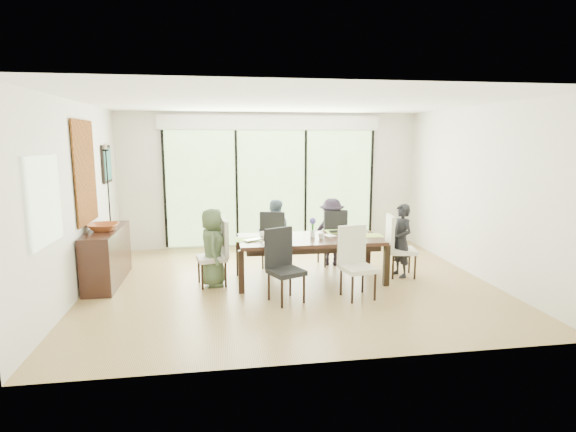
{
  "coord_description": "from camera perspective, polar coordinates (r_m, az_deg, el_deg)",
  "views": [
    {
      "loc": [
        -1.04,
        -6.52,
        2.17
      ],
      "look_at": [
        0.0,
        0.25,
        1.0
      ],
      "focal_mm": 28.0,
      "sensor_mm": 36.0,
      "label": 1
    }
  ],
  "objects": [
    {
      "name": "floor",
      "position": [
        6.95,
        0.32,
        -8.54
      ],
      "size": [
        6.0,
        5.0,
        0.01
      ],
      "primitive_type": "cube",
      "color": "brown",
      "rests_on": "ground"
    },
    {
      "name": "ceiling",
      "position": [
        6.62,
        0.34,
        14.33
      ],
      "size": [
        6.0,
        5.0,
        0.01
      ],
      "primitive_type": "cube",
      "color": "white",
      "rests_on": "wall_back"
    },
    {
      "name": "wall_back",
      "position": [
        9.13,
        -2.15,
        4.53
      ],
      "size": [
        6.0,
        0.02,
        2.7
      ],
      "primitive_type": "cube",
      "color": "silver",
      "rests_on": "floor"
    },
    {
      "name": "wall_front",
      "position": [
        4.22,
        5.68,
        -1.56
      ],
      "size": [
        6.0,
        0.02,
        2.7
      ],
      "primitive_type": "cube",
      "color": "white",
      "rests_on": "floor"
    },
    {
      "name": "wall_left",
      "position": [
        6.86,
        -25.36,
        1.89
      ],
      "size": [
        0.02,
        5.0,
        2.7
      ],
      "primitive_type": "cube",
      "color": "silver",
      "rests_on": "floor"
    },
    {
      "name": "wall_right",
      "position": [
        7.72,
        23.01,
        2.82
      ],
      "size": [
        0.02,
        5.0,
        2.7
      ],
      "primitive_type": "cube",
      "color": "white",
      "rests_on": "floor"
    },
    {
      "name": "glass_doors",
      "position": [
        9.1,
        -2.12,
        3.57
      ],
      "size": [
        4.2,
        0.02,
        2.3
      ],
      "primitive_type": "cube",
      "color": "#598C3F",
      "rests_on": "wall_back"
    },
    {
      "name": "blinds_header",
      "position": [
        9.05,
        -2.16,
        11.78
      ],
      "size": [
        4.4,
        0.06,
        0.28
      ],
      "primitive_type": "cube",
      "color": "white",
      "rests_on": "wall_back"
    },
    {
      "name": "mullion_a",
      "position": [
        9.09,
        -15.39,
        3.23
      ],
      "size": [
        0.05,
        0.04,
        2.3
      ],
      "primitive_type": "cube",
      "color": "black",
      "rests_on": "wall_back"
    },
    {
      "name": "mullion_b",
      "position": [
        9.04,
        -6.53,
        3.47
      ],
      "size": [
        0.05,
        0.04,
        2.3
      ],
      "primitive_type": "cube",
      "color": "black",
      "rests_on": "wall_back"
    },
    {
      "name": "mullion_c",
      "position": [
        9.2,
        2.23,
        3.63
      ],
      "size": [
        0.05,
        0.04,
        2.3
      ],
      "primitive_type": "cube",
      "color": "black",
      "rests_on": "wall_back"
    },
    {
      "name": "mullion_d",
      "position": [
        9.56,
        10.52,
        3.71
      ],
      "size": [
        0.05,
        0.04,
        2.3
      ],
      "primitive_type": "cube",
      "color": "black",
      "rests_on": "wall_back"
    },
    {
      "name": "side_window",
      "position": [
        5.7,
        -28.48,
        1.77
      ],
      "size": [
        0.02,
        0.9,
        1.0
      ],
      "primitive_type": "cube",
      "color": "#8CAD7F",
      "rests_on": "wall_left"
    },
    {
      "name": "deck",
      "position": [
        10.22,
        -2.68,
        -2.86
      ],
      "size": [
        6.0,
        1.8,
        0.1
      ],
      "primitive_type": "cube",
      "color": "brown",
      "rests_on": "ground"
    },
    {
      "name": "rail_top",
      "position": [
        10.89,
        -3.15,
        1.13
      ],
      "size": [
        6.0,
        0.08,
        0.06
      ],
      "primitive_type": "cube",
      "color": "brown",
      "rests_on": "deck"
    },
    {
      "name": "foliage_left",
      "position": [
        11.77,
        -12.47,
        5.91
      ],
      "size": [
        3.2,
        3.2,
        3.2
      ],
      "primitive_type": "sphere",
      "color": "#14380F",
      "rests_on": "ground"
    },
    {
      "name": "foliage_mid",
      "position": [
        12.41,
        -2.07,
        7.98
      ],
      "size": [
        4.0,
        4.0,
        4.0
      ],
      "primitive_type": "sphere",
      "color": "#14380F",
      "rests_on": "ground"
    },
    {
      "name": "foliage_right",
      "position": [
        12.0,
        7.0,
        5.28
      ],
      "size": [
        2.8,
        2.8,
        2.8
      ],
      "primitive_type": "sphere",
      "color": "#14380F",
      "rests_on": "ground"
    },
    {
      "name": "foliage_far",
      "position": [
        13.04,
        -6.83,
        7.21
      ],
      "size": [
        3.6,
        3.6,
        3.6
      ],
      "primitive_type": "sphere",
      "color": "#14380F",
      "rests_on": "ground"
    },
    {
      "name": "table_top",
      "position": [
        6.92,
        2.81,
        -2.99
      ],
      "size": [
        2.18,
        1.0,
        0.05
      ],
      "primitive_type": "cube",
      "color": "black",
      "rests_on": "floor"
    },
    {
      "name": "table_apron",
      "position": [
        6.93,
        2.8,
        -3.65
      ],
      "size": [
        2.0,
        0.82,
        0.09
      ],
      "primitive_type": "cube",
      "color": "black",
      "rests_on": "floor"
    },
    {
      "name": "table_leg_fl",
      "position": [
        6.46,
        -5.95,
        -7.07
      ],
      "size": [
        0.08,
        0.08,
        0.63
      ],
      "primitive_type": "cube",
      "color": "black",
      "rests_on": "floor"
    },
    {
      "name": "table_leg_fr",
      "position": [
        6.9,
        12.39,
        -6.16
      ],
      "size": [
        0.08,
        0.08,
        0.63
      ],
      "primitive_type": "cube",
      "color": "black",
      "rests_on": "floor"
    },
    {
      "name": "table_leg_bl",
      "position": [
        7.29,
        -6.28,
        -5.13
      ],
      "size": [
        0.08,
        0.08,
        0.63
      ],
      "primitive_type": "cube",
      "color": "black",
      "rests_on": "floor"
    },
    {
      "name": "table_leg_br",
      "position": [
        7.68,
        10.09,
        -4.46
      ],
      "size": [
        0.08,
        0.08,
        0.63
      ],
      "primitive_type": "cube",
      "color": "black",
      "rests_on": "floor"
    },
    {
      "name": "chair_left_end",
      "position": [
        6.82,
        -9.69,
        -4.63
      ],
      "size": [
        0.49,
        0.49,
        1.0
      ],
      "primitive_type": null,
      "rotation": [
        0.0,
        0.0,
        -1.39
      ],
      "color": "beige",
      "rests_on": "floor"
    },
    {
      "name": "chair_right_end",
      "position": [
        7.39,
        14.3,
        -3.68
      ],
      "size": [
        0.48,
        0.48,
        1.0
      ],
      "primitive_type": null,
      "rotation": [
        0.0,
        0.0,
        1.41
      ],
      "color": "white",
      "rests_on": "floor"
    },
    {
      "name": "chair_far_left",
      "position": [
        7.7,
        -1.75,
        -2.85
      ],
      "size": [
        0.52,
        0.52,
        1.0
      ],
      "primitive_type": null,
      "rotation": [
        0.0,
        0.0,
        2.85
      ],
      "color": "black",
      "rests_on": "floor"
    },
    {
      "name": "chair_far_right",
      "position": [
        7.88,
        5.49,
        -2.6
      ],
      "size": [
        0.46,
        0.46,
        1.0
      ],
      "primitive_type": null,
      "rotation": [
        0.0,
        0.0,
        3.26
      ],
      "color": "black",
      "rests_on": "floor"
    },
    {
      "name": "chair_near_left",
      "position": [
        6.04,
        -0.23,
        -6.37
      ],
      "size": [
        0.55,
        0.55,
        1.0
      ],
      "primitive_type": null,
      "rotation": [
        0.0,
        0.0,
        0.41
      ],
      "color": "black",
      "rests_on": "floor"
    },
    {
      "name": "chair_near_right",
      "position": [
        6.26,
        8.91,
        -5.91
      ],
      "size": [
        0.49,
        0.49,
        1.0
      ],
      "primitive_type": null,
      "rotation": [
        0.0,
        0.0,
        0.19
      ],
      "color": "silver",
      "rests_on": "floor"
    },
    {
      "name": "person_left_end",
      "position": [
        6.8,
        -9.54,
        -3.92
      ],
      "size": [
        0.35,
        0.55,
        1.17
      ],
      "primitive_type": "imported",
      "rotation": [
        0.0,
        0.0,
        1.57
      ],
      "color": "#425539",
      "rests_on": "floor"
    },
    {
      "name": "person_right_end",
      "position": [
        7.36,
        14.18,
        -3.03
      ],
      "size": [
        0.47,
        0.61,
        1.17
      ],
      "primitive_type": "imported",
      "rotation": [
        0.0,
        0.0,
        -1.33
      ],
      "color": "black",
      "rests_on": "floor"
    },
    {
      "name": "person_far_left",
      "position": [
        7.66,
        -1.74,
        -2.25
      ],
      "size": [
        0.58,
        0.4,
        1.17
      ],
      "primitive_type": "imported",
      "rotation": [
        0.0,
        0.0,
        3.03
      ],
      "color": "slate",
      "rests_on": "floor"
    },
    {
      "name": "person_far_right",
      "position": [
        7.84,
        5.54,
        -2.01
      ],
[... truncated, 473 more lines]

